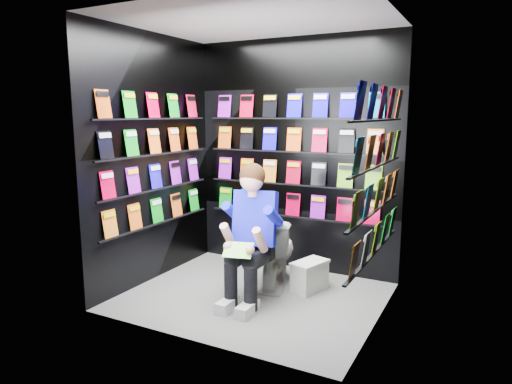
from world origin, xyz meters
The scene contains 14 objects.
floor centered at (0.00, 0.00, 0.00)m, with size 2.40×2.40×0.00m, color #5E5E5C.
ceiling centered at (0.00, 0.00, 2.60)m, with size 2.40×2.40×0.00m, color white.
wall_back centered at (0.00, 1.00, 1.30)m, with size 2.40×0.04×2.60m, color black.
wall_front centered at (0.00, -1.00, 1.30)m, with size 2.40×0.04×2.60m, color black.
wall_left centered at (-1.20, 0.00, 1.30)m, with size 0.04×2.00×2.60m, color black.
wall_right centered at (1.20, 0.00, 1.30)m, with size 0.04×2.00×2.60m, color black.
comics_back centered at (0.00, 0.97, 1.31)m, with size 2.10×0.06×1.37m, color orange, non-canonical shape.
comics_left centered at (-1.17, 0.00, 1.31)m, with size 0.06×1.70×1.37m, color orange, non-canonical shape.
comics_right centered at (1.17, 0.00, 1.31)m, with size 0.06×1.70×1.37m, color orange, non-canonical shape.
toilet centered at (0.04, 0.36, 0.37)m, with size 0.42×0.75×0.73m, color white.
longbox centered at (0.43, 0.40, 0.14)m, with size 0.21×0.37×0.28m, color white.
longbox_lid centered at (0.43, 0.40, 0.29)m, with size 0.22×0.39×0.03m, color white.
reader centered at (0.04, -0.02, 0.78)m, with size 0.54×0.79×1.45m, color #0304CB, non-canonical shape.
held_comic centered at (0.04, -0.37, 0.58)m, with size 0.26×0.01×0.18m, color green.
Camera 1 is at (1.98, -3.75, 1.77)m, focal length 32.00 mm.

